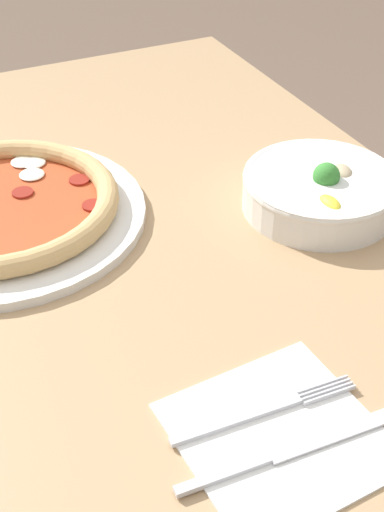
# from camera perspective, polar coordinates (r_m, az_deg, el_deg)

# --- Properties ---
(dining_table) EXTENTS (1.15, 0.78, 0.76)m
(dining_table) POSITION_cam_1_polar(r_m,az_deg,el_deg) (0.88, -4.43, -6.32)
(dining_table) COLOR tan
(dining_table) RESTS_ON ground_plane
(pizza) EXTENTS (0.34, 0.34, 0.04)m
(pizza) POSITION_cam_1_polar(r_m,az_deg,el_deg) (0.87, -15.07, 3.76)
(pizza) COLOR white
(pizza) RESTS_ON dining_table
(bowl) EXTENTS (0.19, 0.19, 0.07)m
(bowl) POSITION_cam_1_polar(r_m,az_deg,el_deg) (0.87, 10.25, 5.30)
(bowl) COLOR white
(bowl) RESTS_ON dining_table
(napkin) EXTENTS (0.17, 0.17, 0.00)m
(napkin) POSITION_cam_1_polar(r_m,az_deg,el_deg) (0.62, 6.96, -14.01)
(napkin) COLOR white
(napkin) RESTS_ON dining_table
(fork) EXTENTS (0.02, 0.17, 0.00)m
(fork) POSITION_cam_1_polar(r_m,az_deg,el_deg) (0.63, 5.66, -12.30)
(fork) COLOR silver
(fork) RESTS_ON napkin
(knife) EXTENTS (0.02, 0.21, 0.01)m
(knife) POSITION_cam_1_polar(r_m,az_deg,el_deg) (0.60, 7.24, -15.41)
(knife) COLOR silver
(knife) RESTS_ON napkin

